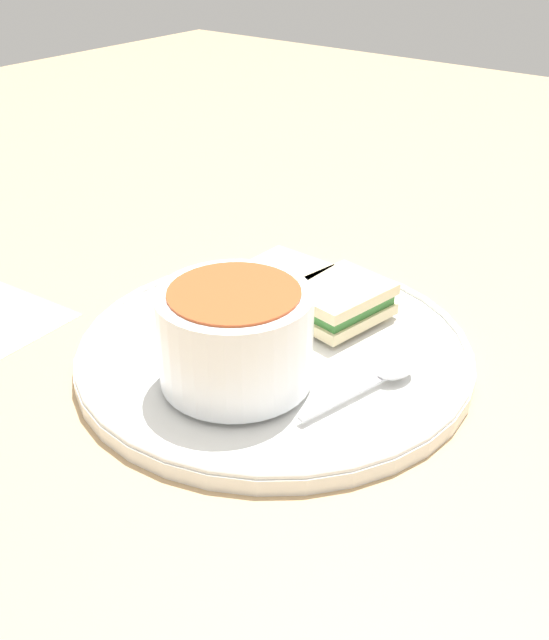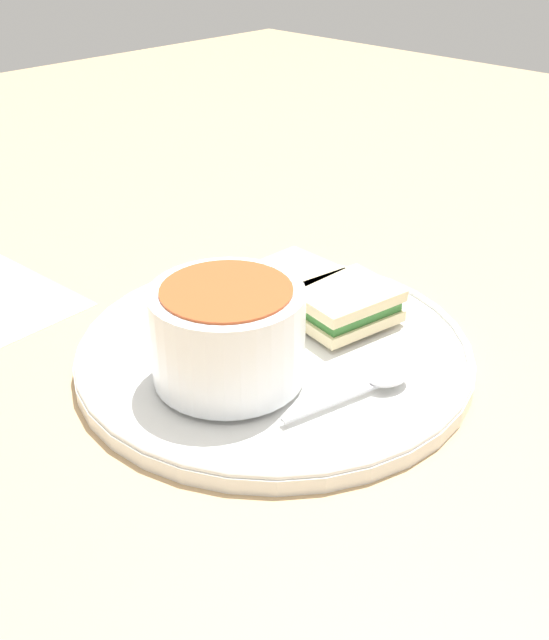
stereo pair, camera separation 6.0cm
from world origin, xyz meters
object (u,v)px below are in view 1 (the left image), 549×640
object	(u,v)px
spoon	(387,373)
sandwich_half_near	(339,301)
soup_bowl	(235,336)
sandwich_half_far	(278,284)

from	to	relation	value
spoon	sandwich_half_near	distance (m)	0.10
soup_bowl	sandwich_half_near	world-z (taller)	soup_bowl
sandwich_half_near	sandwich_half_far	world-z (taller)	same
spoon	sandwich_half_near	world-z (taller)	sandwich_half_near
soup_bowl	sandwich_half_far	world-z (taller)	soup_bowl
soup_bowl	sandwich_half_far	size ratio (longest dim) A/B	1.36
sandwich_half_near	sandwich_half_far	distance (m)	0.06
soup_bowl	spoon	bearing A→B (deg)	-52.01
spoon	sandwich_half_far	world-z (taller)	sandwich_half_far
spoon	sandwich_half_near	size ratio (longest dim) A/B	1.22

